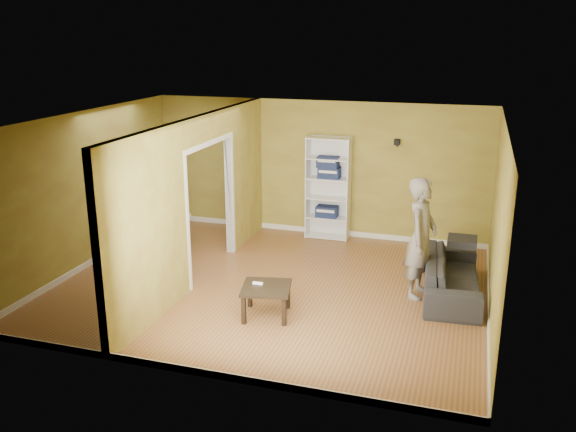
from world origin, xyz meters
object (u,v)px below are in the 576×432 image
object	(u,v)px
chair_near	(140,236)
coffee_table	(266,291)
sofa	(453,270)
chair_far	(172,216)
person	(422,228)
dining_table	(154,220)
bookshelf	(329,188)
chair_left	(119,223)

from	to	relation	value
chair_near	coffee_table	bearing A→B (deg)	-10.40
sofa	chair_far	size ratio (longest dim) A/B	1.99
person	dining_table	size ratio (longest dim) A/B	1.95
chair_far	dining_table	bearing A→B (deg)	98.00
sofa	person	size ratio (longest dim) A/B	0.96
person	sofa	bearing A→B (deg)	-57.03
bookshelf	chair_far	world-z (taller)	bookshelf
sofa	chair_far	bearing A→B (deg)	75.93
chair_near	chair_far	bearing A→B (deg)	104.94
dining_table	chair_left	xyz separation A→B (m)	(-0.73, 0.03, -0.15)
bookshelf	coffee_table	xyz separation A→B (m)	(-0.00, -3.64, -0.60)
person	bookshelf	bearing A→B (deg)	51.71
chair_left	dining_table	bearing A→B (deg)	101.91
bookshelf	chair_left	xyz separation A→B (m)	(-3.51, -1.75, -0.52)
chair_left	chair_far	bearing A→B (deg)	139.23
person	chair_near	world-z (taller)	person
sofa	chair_left	world-z (taller)	chair_left
bookshelf	dining_table	world-z (taller)	bookshelf
coffee_table	chair_far	xyz separation A→B (m)	(-2.71, 2.44, 0.14)
person	chair_far	distance (m)	4.83
bookshelf	chair_near	bearing A→B (deg)	-138.63
sofa	bookshelf	xyz separation A→B (m)	(-2.43, 2.11, 0.58)
person	chair_left	world-z (taller)	person
person	chair_left	bearing A→B (deg)	95.60
person	chair_far	size ratio (longest dim) A/B	2.06
person	coffee_table	bearing A→B (deg)	135.75
coffee_table	sofa	bearing A→B (deg)	32.05
chair_left	chair_near	distance (m)	1.02
chair_far	chair_near	bearing A→B (deg)	104.15
chair_left	person	bearing A→B (deg)	98.34
bookshelf	chair_near	size ratio (longest dim) A/B	1.94
bookshelf	chair_near	distance (m)	3.64
sofa	chair_left	size ratio (longest dim) A/B	2.23
bookshelf	dining_table	xyz separation A→B (m)	(-2.77, -1.78, -0.37)
chair_left	chair_near	xyz separation A→B (m)	(0.80, -0.64, 0.04)
dining_table	chair_far	distance (m)	0.59
sofa	chair_near	xyz separation A→B (m)	(-5.14, -0.27, 0.11)
bookshelf	chair_far	distance (m)	3.00
dining_table	chair_left	distance (m)	0.75
sofa	bookshelf	bearing A→B (deg)	45.09
coffee_table	chair_left	bearing A→B (deg)	151.67
bookshelf	coffee_table	bearing A→B (deg)	-90.00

